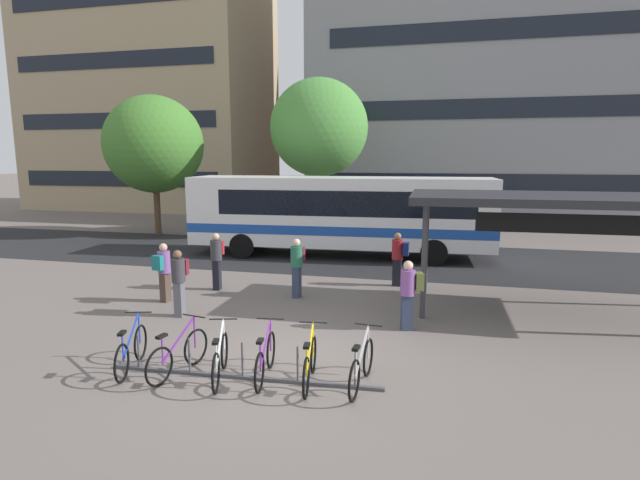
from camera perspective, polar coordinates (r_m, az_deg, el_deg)
ground at (r=10.00m, az=-4.60°, el=-14.02°), size 200.00×200.00×0.00m
bus_lane_asphalt at (r=20.13m, az=5.00°, el=-1.96°), size 80.00×7.20×0.01m
city_bus at (r=20.03m, az=2.06°, el=3.14°), size 12.14×3.18×3.20m
bike_rack at (r=9.44m, az=-8.86°, el=-15.00°), size 5.13×0.32×0.70m
parked_bicycle_blue_0 at (r=10.21m, az=-20.83°, el=-11.80°), size 0.63×1.68×0.99m
parked_bicycle_purple_1 at (r=9.75m, az=-15.96°, el=-12.54°), size 0.52×1.70×0.99m
parked_bicycle_white_2 at (r=9.36m, az=-11.38°, el=-13.31°), size 0.65×1.67×0.99m
parked_bicycle_purple_3 at (r=9.27m, az=-6.29°, el=-13.43°), size 0.52×1.71×0.99m
parked_bicycle_yellow_4 at (r=9.02m, az=-1.17°, el=-14.03°), size 0.52×1.72×0.99m
parked_bicycle_silver_5 at (r=8.94m, az=4.80°, el=-14.30°), size 0.52×1.72×0.99m
transit_shelter at (r=13.81m, az=25.64°, el=3.93°), size 7.25×3.36×3.05m
commuter_olive_pack_0 at (r=11.68m, az=10.20°, el=-5.72°), size 0.59×0.44×1.65m
commuter_red_pack_1 at (r=15.32m, az=-11.77°, el=-1.91°), size 0.37×0.55×1.74m
commuter_maroon_pack_2 at (r=12.99m, az=-15.88°, el=-4.21°), size 0.37×0.54×1.71m
commuter_navy_pack_3 at (r=15.62m, az=8.99°, el=-1.76°), size 0.53×0.35×1.68m
commuter_teal_pack_4 at (r=14.38m, az=-17.53°, el=-3.15°), size 0.38×0.55×1.65m
commuter_maroon_pack_5 at (r=14.18m, az=-2.65°, el=-2.70°), size 0.36×0.54×1.71m
street_tree_0 at (r=26.99m, az=-18.54°, el=10.36°), size 4.96×4.96×7.08m
street_tree_1 at (r=25.57m, az=-0.12°, el=12.75°), size 4.92×4.92×7.90m
building_left_wing at (r=43.56m, az=-18.66°, el=17.25°), size 17.57×10.39×20.47m
building_right_wing at (r=36.65m, az=22.61°, el=18.94°), size 26.67×11.43×20.90m
building_centre_block at (r=48.76m, az=13.78°, el=14.17°), size 16.26×11.37×16.40m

